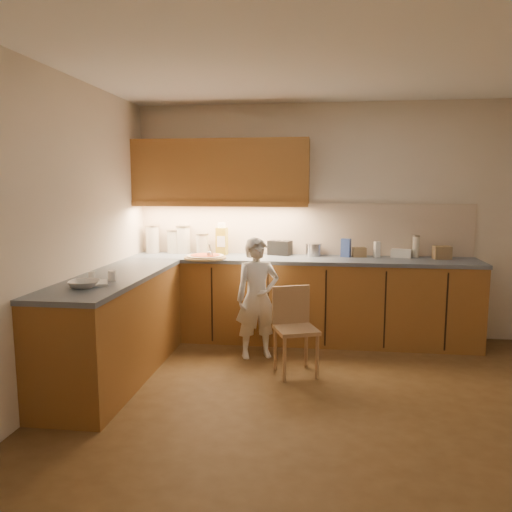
% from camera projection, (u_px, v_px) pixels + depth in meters
% --- Properties ---
extents(room, '(4.54, 4.50, 2.62)m').
position_uv_depth(room, '(344.00, 188.00, 3.59)').
color(room, brown).
rests_on(room, ground).
extents(l_counter, '(3.77, 2.62, 0.92)m').
position_uv_depth(l_counter, '(245.00, 307.00, 5.11)').
color(l_counter, '#9A642C').
rests_on(l_counter, ground).
extents(backsplash, '(3.75, 0.02, 0.58)m').
position_uv_depth(backsplash, '(302.00, 229.00, 5.65)').
color(backsplash, beige).
rests_on(backsplash, l_counter).
extents(upper_cabinets, '(1.95, 0.36, 0.73)m').
position_uv_depth(upper_cabinets, '(221.00, 172.00, 5.52)').
color(upper_cabinets, '#9A642C').
rests_on(upper_cabinets, ground).
extents(pizza_on_board, '(0.45, 0.45, 0.18)m').
position_uv_depth(pizza_on_board, '(205.00, 257.00, 5.34)').
color(pizza_on_board, '#A38551').
rests_on(pizza_on_board, l_counter).
extents(child, '(0.51, 0.42, 1.19)m').
position_uv_depth(child, '(257.00, 298.00, 4.91)').
color(child, white).
rests_on(child, ground).
extents(wooden_chair, '(0.45, 0.45, 0.78)m').
position_uv_depth(wooden_chair, '(294.00, 324.00, 4.52)').
color(wooden_chair, tan).
rests_on(wooden_chair, ground).
extents(mixing_bowl, '(0.27, 0.27, 0.06)m').
position_uv_depth(mixing_bowl, '(84.00, 284.00, 3.81)').
color(mixing_bowl, white).
rests_on(mixing_bowl, l_counter).
extents(canister_a, '(0.16, 0.16, 0.33)m').
position_uv_depth(canister_a, '(153.00, 239.00, 5.78)').
color(canister_a, beige).
rests_on(canister_a, l_counter).
extents(canister_b, '(0.16, 0.16, 0.27)m').
position_uv_depth(canister_b, '(174.00, 241.00, 5.78)').
color(canister_b, silver).
rests_on(canister_b, l_counter).
extents(canister_c, '(0.17, 0.17, 0.32)m').
position_uv_depth(canister_c, '(183.00, 239.00, 5.76)').
color(canister_c, silver).
rests_on(canister_c, l_counter).
extents(canister_d, '(0.15, 0.15, 0.24)m').
position_uv_depth(canister_d, '(202.00, 244.00, 5.69)').
color(canister_d, beige).
rests_on(canister_d, l_counter).
extents(oil_jug, '(0.13, 0.11, 0.36)m').
position_uv_depth(oil_jug, '(222.00, 240.00, 5.64)').
color(oil_jug, '#B19823').
rests_on(oil_jug, l_counter).
extents(toaster, '(0.29, 0.22, 0.17)m').
position_uv_depth(toaster, '(280.00, 248.00, 5.62)').
color(toaster, black).
rests_on(toaster, l_counter).
extents(steel_pot, '(0.18, 0.18, 0.14)m').
position_uv_depth(steel_pot, '(313.00, 250.00, 5.54)').
color(steel_pot, '#B1B0B5').
rests_on(steel_pot, l_counter).
extents(blue_box, '(0.12, 0.10, 0.20)m').
position_uv_depth(blue_box, '(346.00, 248.00, 5.46)').
color(blue_box, '#3752A7').
rests_on(blue_box, l_counter).
extents(card_box_a, '(0.16, 0.12, 0.10)m').
position_uv_depth(card_box_a, '(359.00, 252.00, 5.47)').
color(card_box_a, '#A28257').
rests_on(card_box_a, l_counter).
extents(white_bottle, '(0.07, 0.07, 0.17)m').
position_uv_depth(white_bottle, '(377.00, 249.00, 5.44)').
color(white_bottle, white).
rests_on(white_bottle, l_counter).
extents(flat_pack, '(0.24, 0.19, 0.09)m').
position_uv_depth(flat_pack, '(401.00, 253.00, 5.45)').
color(flat_pack, white).
rests_on(flat_pack, l_counter).
extents(tall_jar, '(0.08, 0.08, 0.24)m').
position_uv_depth(tall_jar, '(416.00, 246.00, 5.43)').
color(tall_jar, white).
rests_on(tall_jar, l_counter).
extents(card_box_b, '(0.19, 0.15, 0.14)m').
position_uv_depth(card_box_b, '(442.00, 253.00, 5.31)').
color(card_box_b, '#9C7D54').
rests_on(card_box_b, l_counter).
extents(dough_cloth, '(0.34, 0.31, 0.02)m').
position_uv_depth(dough_cloth, '(89.00, 284.00, 3.92)').
color(dough_cloth, white).
rests_on(dough_cloth, l_counter).
extents(spice_jar_a, '(0.07, 0.07, 0.07)m').
position_uv_depth(spice_jar_a, '(92.00, 276.00, 4.10)').
color(spice_jar_a, white).
rests_on(spice_jar_a, l_counter).
extents(spice_jar_b, '(0.08, 0.08, 0.08)m').
position_uv_depth(spice_jar_b, '(112.00, 276.00, 4.08)').
color(spice_jar_b, white).
rests_on(spice_jar_b, l_counter).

